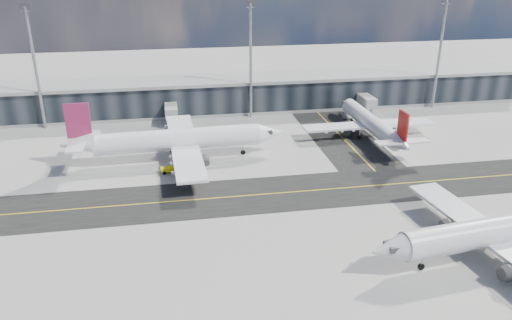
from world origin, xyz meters
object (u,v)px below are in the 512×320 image
Objects in this scene: airliner_near at (505,230)px; service_van at (346,114)px; airliner_redtail at (371,123)px; airliner_af at (175,140)px; baggage_tug at (170,168)px.

airliner_near is 64.18m from service_van.
airliner_af is at bearing -173.62° from airliner_redtail.
airliner_redtail is 47.99m from airliner_near.
airliner_near reaches higher than airliner_redtail.
baggage_tug is 0.67× the size of service_van.
service_van is (0.15, 64.10, -3.27)m from airliner_near.
airliner_af is at bearing 158.54° from baggage_tug.
baggage_tug reaches higher than service_van.
baggage_tug is (-1.26, -6.12, -3.33)m from airliner_af.
airliner_af reaches higher than airliner_redtail.
service_van is (43.74, 21.59, -3.61)m from airliner_af.
airliner_redtail is 16.35m from service_van.
airliner_redtail is at bearing -86.55° from service_van.
airliner_redtail is 0.89× the size of airliner_near.
service_van is at bearing 111.80° from baggage_tug.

